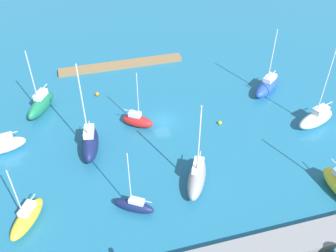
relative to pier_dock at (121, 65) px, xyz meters
name	(u,v)px	position (x,y,z in m)	size (l,w,h in m)	color
water	(163,121)	(-3.45, 18.91, -0.36)	(160.00, 160.00, 0.00)	#1E668C
pier_dock	(121,65)	(0.00, 0.00, 0.00)	(24.15, 2.33, 0.72)	olive
sailboat_yellow_east_end	(27,218)	(17.06, 33.96, 0.67)	(4.96, 6.47, 9.33)	yellow
sailboat_navy_lone_north	(134,205)	(4.45, 35.38, 0.54)	(5.21, 4.06, 9.50)	#141E4C
sailboat_white_far_south	(3,145)	(20.60, 19.79, 0.78)	(6.70, 3.39, 12.12)	white
sailboat_gray_inner_mooring	(197,177)	(-4.35, 33.34, 1.04)	(5.39, 7.80, 13.16)	gray
sailboat_green_near_pier	(41,104)	(15.19, 11.21, 1.06)	(5.48, 7.43, 11.34)	#19724C
sailboat_red_mid_basin	(138,121)	(0.66, 19.16, 0.69)	(5.31, 4.44, 9.72)	red
sailboat_blue_off_beacon	(267,86)	(-23.41, 15.73, 0.89)	(7.53, 6.56, 12.03)	#2347B2
sailboat_navy_far_north	(90,143)	(8.41, 23.18, 1.24)	(3.56, 7.73, 14.72)	#141E4C
sailboat_white_lone_south	(316,118)	(-26.48, 26.30, 0.96)	(7.43, 4.33, 13.46)	white
mooring_buoy_orange	(97,94)	(5.83, 9.00, -0.01)	(0.69, 0.69, 0.69)	orange
mooring_buoy_yellow	(220,123)	(-12.02, 22.21, -0.06)	(0.60, 0.60, 0.60)	yellow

